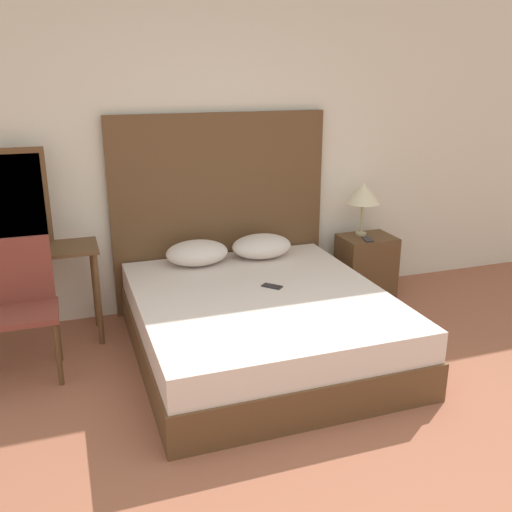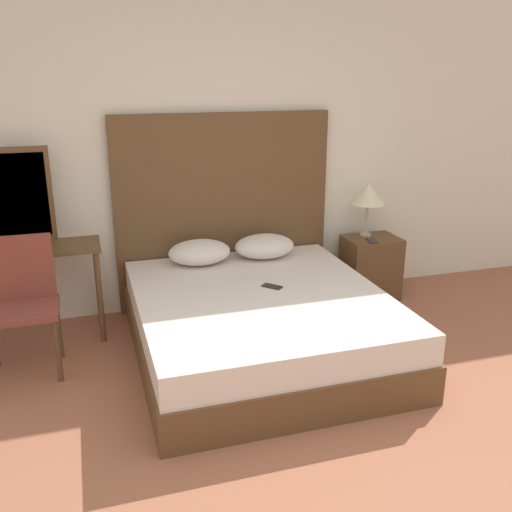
% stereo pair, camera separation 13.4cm
% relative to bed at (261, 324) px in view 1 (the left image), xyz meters
% --- Properties ---
extents(wall_back, '(10.00, 0.06, 2.70)m').
position_rel_bed_xyz_m(wall_back, '(-0.13, 1.12, 1.11)').
color(wall_back, silver).
rests_on(wall_back, ground_plane).
extents(bed, '(1.79, 2.03, 0.49)m').
position_rel_bed_xyz_m(bed, '(0.00, 0.00, 0.00)').
color(bed, brown).
rests_on(bed, ground_plane).
extents(headboard, '(1.88, 0.05, 1.69)m').
position_rel_bed_xyz_m(headboard, '(0.00, 1.04, 0.60)').
color(headboard, brown).
rests_on(headboard, ground_plane).
extents(pillow_left, '(0.52, 0.39, 0.20)m').
position_rel_bed_xyz_m(pillow_left, '(-0.28, 0.77, 0.35)').
color(pillow_left, silver).
rests_on(pillow_left, bed).
extents(pillow_right, '(0.52, 0.39, 0.20)m').
position_rel_bed_xyz_m(pillow_right, '(0.28, 0.77, 0.35)').
color(pillow_right, silver).
rests_on(pillow_right, bed).
extents(phone_on_bed, '(0.15, 0.16, 0.01)m').
position_rel_bed_xyz_m(phone_on_bed, '(0.12, 0.08, 0.25)').
color(phone_on_bed, '#232328').
rests_on(phone_on_bed, bed).
extents(nightstand, '(0.48, 0.38, 0.57)m').
position_rel_bed_xyz_m(nightstand, '(1.31, 0.76, 0.05)').
color(nightstand, brown).
rests_on(nightstand, ground_plane).
extents(table_lamp, '(0.31, 0.31, 0.48)m').
position_rel_bed_xyz_m(table_lamp, '(1.28, 0.84, 0.72)').
color(table_lamp, tan).
rests_on(table_lamp, nightstand).
extents(phone_on_nightstand, '(0.10, 0.16, 0.01)m').
position_rel_bed_xyz_m(phone_on_nightstand, '(1.26, 0.67, 0.34)').
color(phone_on_nightstand, '#232328').
rests_on(phone_on_nightstand, nightstand).
extents(vanity_desk, '(1.10, 0.43, 0.76)m').
position_rel_bed_xyz_m(vanity_desk, '(-1.62, 0.73, 0.38)').
color(vanity_desk, brown).
rests_on(vanity_desk, ground_plane).
extents(vanity_mirror, '(0.47, 0.03, 0.73)m').
position_rel_bed_xyz_m(vanity_mirror, '(-1.62, 0.91, 0.88)').
color(vanity_mirror, brown).
rests_on(vanity_mirror, vanity_desk).
extents(chair, '(0.50, 0.41, 0.95)m').
position_rel_bed_xyz_m(chair, '(-1.64, 0.28, 0.31)').
color(chair, brown).
rests_on(chair, ground_plane).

